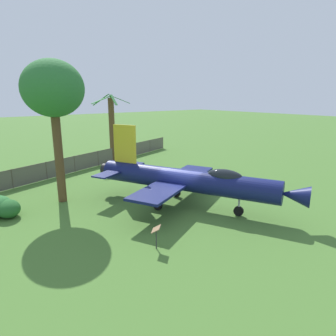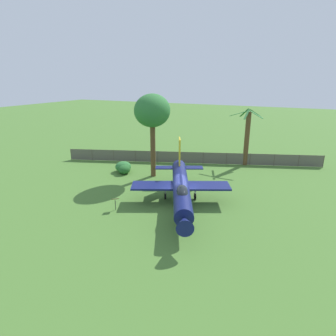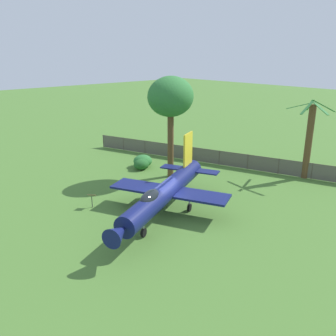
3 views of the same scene
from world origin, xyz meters
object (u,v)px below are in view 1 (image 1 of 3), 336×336
object	(u,v)px
shrub_near_fence	(8,209)
info_plaque	(156,232)
shade_tree	(53,91)
palm_tree	(112,129)
display_jet	(189,180)

from	to	relation	value
shrub_near_fence	info_plaque	bearing A→B (deg)	29.16
shade_tree	shrub_near_fence	world-z (taller)	shade_tree
shade_tree	shrub_near_fence	distance (m)	7.82
palm_tree	shrub_near_fence	distance (m)	16.24
info_plaque	palm_tree	bearing A→B (deg)	157.74
display_jet	info_plaque	world-z (taller)	display_jet
display_jet	shade_tree	xyz separation A→B (m)	(-6.28, -6.15, 5.62)
shade_tree	shrub_near_fence	bearing A→B (deg)	-77.22
shrub_near_fence	info_plaque	xyz separation A→B (m)	(8.57, 4.78, 0.32)
shrub_near_fence	info_plaque	distance (m)	9.82
display_jet	shrub_near_fence	size ratio (longest dim) A/B	8.06
shade_tree	info_plaque	bearing A→B (deg)	7.65
info_plaque	display_jet	bearing A→B (deg)	122.24
shade_tree	shrub_near_fence	xyz separation A→B (m)	(0.80, -3.52, -6.93)
shade_tree	palm_tree	xyz separation A→B (m)	(-9.23, 8.87, -3.82)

